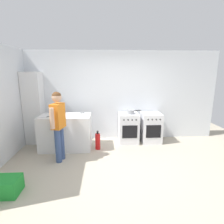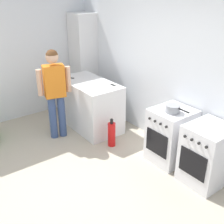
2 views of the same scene
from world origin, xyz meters
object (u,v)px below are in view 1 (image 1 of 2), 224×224
at_px(knife_carving, 79,113).
at_px(fire_extinguisher, 98,141).
at_px(recycling_crate_lower, 3,186).
at_px(person, 58,121).
at_px(oven_right, 151,127).
at_px(larder_cabinet, 34,108).
at_px(oven_left, 128,128).
at_px(pot, 131,112).
at_px(knife_bread, 44,117).

relative_size(knife_carving, fire_extinguisher, 0.66).
bearing_deg(recycling_crate_lower, person, 59.51).
height_order(oven_right, person, person).
distance_m(person, larder_cabinet, 1.49).
xyz_separation_m(person, larder_cabinet, (-0.95, 1.15, 0.07)).
xyz_separation_m(oven_left, recycling_crate_lower, (-2.37, -2.18, -0.29)).
bearing_deg(oven_right, fire_extinguisher, -162.59).
distance_m(recycling_crate_lower, larder_cabinet, 2.45).
xyz_separation_m(oven_right, knife_carving, (-2.03, -0.14, 0.48)).
bearing_deg(oven_left, knife_carving, -174.03).
height_order(oven_left, person, person).
relative_size(pot, fire_extinguisher, 0.79).
distance_m(knife_bread, fire_extinguisher, 1.47).
relative_size(knife_bread, person, 0.20).
bearing_deg(pot, fire_extinguisher, -156.04).
xyz_separation_m(pot, person, (-1.75, -0.98, 0.03)).
distance_m(oven_right, person, 2.63).
xyz_separation_m(person, recycling_crate_lower, (-0.66, -1.12, -0.79)).
bearing_deg(larder_cabinet, fire_extinguisher, -18.05).
bearing_deg(knife_bread, oven_left, 15.01).
height_order(knife_bread, person, person).
bearing_deg(oven_right, person, -155.95).
distance_m(oven_left, recycling_crate_lower, 3.23).
distance_m(knife_bread, person, 0.66).
relative_size(knife_bread, recycling_crate_lower, 0.61).
bearing_deg(larder_cabinet, recycling_crate_lower, -82.91).
xyz_separation_m(pot, recycling_crate_lower, (-2.41, -2.11, -0.77)).
bearing_deg(person, oven_right, 24.05).
distance_m(oven_left, larder_cabinet, 2.71).
bearing_deg(oven_left, fire_extinguisher, -151.22).
distance_m(oven_right, knife_bread, 2.92).
bearing_deg(recycling_crate_lower, pot, 41.11).
bearing_deg(oven_right, oven_left, 180.00).
height_order(fire_extinguisher, recycling_crate_lower, fire_extinguisher).
relative_size(pot, recycling_crate_lower, 0.76).
bearing_deg(larder_cabinet, person, -50.68).
xyz_separation_m(knife_carving, fire_extinguisher, (0.51, -0.33, -0.69)).
bearing_deg(fire_extinguisher, knife_carving, 146.60).
bearing_deg(fire_extinguisher, pot, 23.96).
xyz_separation_m(oven_left, pot, (0.05, -0.07, 0.48)).
height_order(pot, larder_cabinet, larder_cabinet).
height_order(knife_carving, person, person).
height_order(knife_bread, fire_extinguisher, knife_bread).
height_order(knife_carving, recycling_crate_lower, knife_carving).
bearing_deg(larder_cabinet, knife_carving, -10.94).
relative_size(knife_bread, larder_cabinet, 0.16).
bearing_deg(recycling_crate_lower, oven_right, 35.79).
distance_m(oven_right, pot, 0.78).
distance_m(knife_carving, person, 0.97).
relative_size(knife_carving, larder_cabinet, 0.17).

